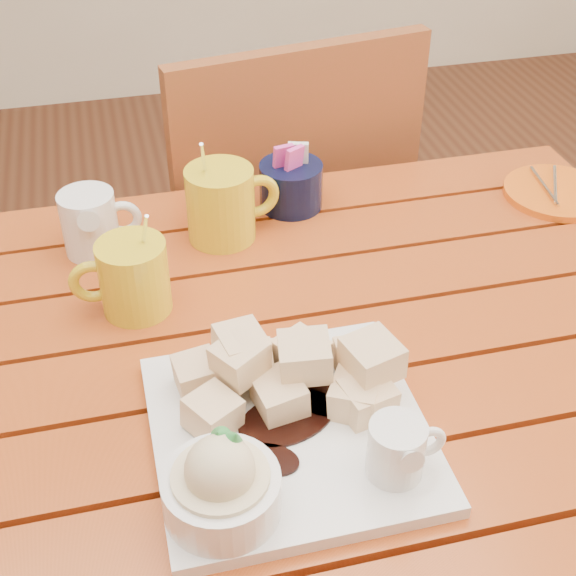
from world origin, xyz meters
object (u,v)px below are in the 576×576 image
object	(u,v)px
coffee_mug_left	(132,276)
coffee_mug_right	(223,203)
orange_saucer	(558,192)
chair_far	(275,235)
dessert_plate	(279,427)
table	(248,422)

from	to	relation	value
coffee_mug_left	coffee_mug_right	distance (m)	0.19
coffee_mug_left	orange_saucer	xyz separation A→B (m)	(0.64, 0.12, -0.04)
coffee_mug_left	chair_far	bearing A→B (deg)	61.37
dessert_plate	coffee_mug_left	xyz separation A→B (m)	(-0.12, 0.27, 0.02)
table	chair_far	xyz separation A→B (m)	(0.17, 0.58, -0.12)
table	coffee_mug_left	bearing A→B (deg)	132.79
chair_far	coffee_mug_right	bearing A→B (deg)	56.24
dessert_plate	chair_far	world-z (taller)	chair_far
orange_saucer	chair_far	size ratio (longest dim) A/B	0.17
orange_saucer	dessert_plate	bearing A→B (deg)	-143.56
table	dessert_plate	xyz separation A→B (m)	(0.01, -0.14, 0.14)
dessert_plate	orange_saucer	distance (m)	0.65
dessert_plate	orange_saucer	size ratio (longest dim) A/B	1.75
coffee_mug_right	orange_saucer	xyz separation A→B (m)	(0.51, -0.01, -0.05)
coffee_mug_right	dessert_plate	bearing A→B (deg)	-101.76
table	coffee_mug_left	distance (m)	0.23
coffee_mug_right	chair_far	xyz separation A→B (m)	(0.15, 0.32, -0.28)
orange_saucer	coffee_mug_left	bearing A→B (deg)	-169.34
table	dessert_plate	bearing A→B (deg)	-87.55
orange_saucer	table	bearing A→B (deg)	-155.33
coffee_mug_right	chair_far	bearing A→B (deg)	56.25
coffee_mug_left	chair_far	world-z (taller)	chair_far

